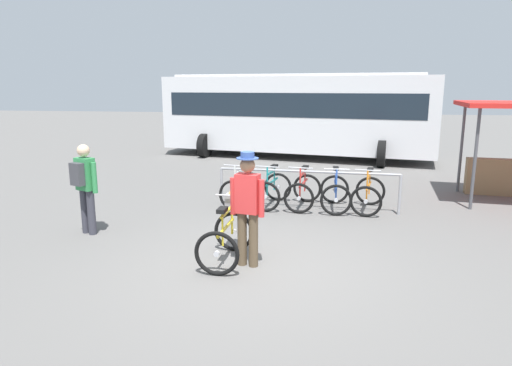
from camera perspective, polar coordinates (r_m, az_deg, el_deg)
name	(u,v)px	position (r m, az deg, el deg)	size (l,w,h in m)	color
ground_plane	(259,266)	(6.91, 0.41, -10.42)	(80.00, 80.00, 0.00)	#605E5B
bike_rack_rail	(308,179)	(9.84, 6.48, 0.49)	(3.91, 0.21, 0.88)	#99999E
racked_bike_white	(242,189)	(10.31, -1.82, -0.70)	(0.85, 1.20, 0.97)	black
racked_bike_teal	(272,190)	(10.18, 2.02, -0.88)	(0.81, 1.20, 0.98)	black
racked_bike_red	(303,191)	(10.09, 5.94, -1.05)	(0.78, 1.16, 0.97)	black
racked_bike_blue	(335,193)	(10.04, 9.92, -1.22)	(0.69, 1.13, 0.98)	black
racked_bike_orange	(368,194)	(10.05, 13.91, -1.39)	(0.83, 1.20, 0.97)	black
featured_bicycle	(228,229)	(7.02, -3.55, -5.85)	(0.69, 1.22, 1.09)	black
person_with_featured_bike	(248,204)	(6.65, -1.06, -2.70)	(0.52, 0.32, 1.72)	brown
pedestrian_with_backpack	(85,184)	(8.67, -20.68, -0.06)	(0.49, 0.42, 1.64)	#383842
bus_distant	(297,111)	(17.28, 5.15, 8.99)	(10.28, 4.54, 3.08)	silver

